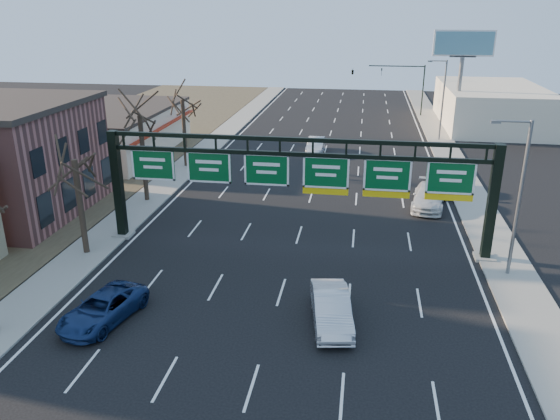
% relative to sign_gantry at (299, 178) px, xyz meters
% --- Properties ---
extents(ground, '(160.00, 160.00, 0.00)m').
position_rel_sign_gantry_xyz_m(ground, '(-0.16, -8.00, -4.63)').
color(ground, black).
rests_on(ground, ground).
extents(sidewalk_left, '(3.00, 120.00, 0.12)m').
position_rel_sign_gantry_xyz_m(sidewalk_left, '(-12.96, 12.00, -4.57)').
color(sidewalk_left, gray).
rests_on(sidewalk_left, ground).
extents(sidewalk_right, '(3.00, 120.00, 0.12)m').
position_rel_sign_gantry_xyz_m(sidewalk_right, '(12.64, 12.00, -4.57)').
color(sidewalk_right, gray).
rests_on(sidewalk_right, ground).
extents(dirt_strip_left, '(21.00, 120.00, 0.06)m').
position_rel_sign_gantry_xyz_m(dirt_strip_left, '(-25.16, 12.00, -4.60)').
color(dirt_strip_left, '#473D2B').
rests_on(dirt_strip_left, ground).
extents(lane_markings, '(21.60, 120.00, 0.01)m').
position_rel_sign_gantry_xyz_m(lane_markings, '(-0.16, 12.00, -4.62)').
color(lane_markings, white).
rests_on(lane_markings, ground).
extents(sign_gantry, '(24.60, 1.20, 7.20)m').
position_rel_sign_gantry_xyz_m(sign_gantry, '(0.00, 0.00, 0.00)').
color(sign_gantry, black).
rests_on(sign_gantry, ground).
extents(brick_block, '(10.40, 12.40, 8.30)m').
position_rel_sign_gantry_xyz_m(brick_block, '(-21.66, 3.00, -0.47)').
color(brick_block, '#8F524E').
rests_on(brick_block, ground).
extents(cream_strip, '(10.90, 18.40, 4.70)m').
position_rel_sign_gantry_xyz_m(cream_strip, '(-21.64, 21.00, -2.27)').
color(cream_strip, beige).
rests_on(cream_strip, ground).
extents(building_right_distant, '(12.00, 20.00, 5.00)m').
position_rel_sign_gantry_xyz_m(building_right_distant, '(19.84, 42.00, -2.13)').
color(building_right_distant, beige).
rests_on(building_right_distant, ground).
extents(tree_gantry, '(3.60, 3.60, 8.48)m').
position_rel_sign_gantry_xyz_m(tree_gantry, '(-12.96, -3.00, 2.48)').
color(tree_gantry, black).
rests_on(tree_gantry, sidewalk_left).
extents(tree_mid, '(3.60, 3.60, 9.24)m').
position_rel_sign_gantry_xyz_m(tree_mid, '(-12.96, 7.00, 3.23)').
color(tree_mid, black).
rests_on(tree_mid, sidewalk_left).
extents(tree_far, '(3.60, 3.60, 8.86)m').
position_rel_sign_gantry_xyz_m(tree_far, '(-12.96, 17.00, 2.86)').
color(tree_far, black).
rests_on(tree_far, sidewalk_left).
extents(streetlight_near, '(2.15, 0.22, 9.00)m').
position_rel_sign_gantry_xyz_m(streetlight_near, '(12.31, -2.00, 0.45)').
color(streetlight_near, slate).
rests_on(streetlight_near, sidewalk_right).
extents(streetlight_far, '(2.15, 0.22, 9.00)m').
position_rel_sign_gantry_xyz_m(streetlight_far, '(12.31, 32.00, 0.45)').
color(streetlight_far, slate).
rests_on(streetlight_far, sidewalk_right).
extents(billboard_right, '(7.00, 0.50, 12.00)m').
position_rel_sign_gantry_xyz_m(billboard_right, '(14.84, 36.98, 4.43)').
color(billboard_right, slate).
rests_on(billboard_right, ground).
extents(traffic_signal_mast, '(10.16, 0.54, 7.00)m').
position_rel_sign_gantry_xyz_m(traffic_signal_mast, '(5.53, 47.00, 0.87)').
color(traffic_signal_mast, black).
rests_on(traffic_signal_mast, ground).
extents(car_blue_suv, '(3.40, 5.41, 1.39)m').
position_rel_sign_gantry_xyz_m(car_blue_suv, '(-8.35, -10.20, -3.93)').
color(car_blue_suv, navy).
rests_on(car_blue_suv, ground).
extents(car_silver_sedan, '(2.53, 5.18, 1.64)m').
position_rel_sign_gantry_xyz_m(car_silver_sedan, '(2.71, -8.69, -3.81)').
color(car_silver_sedan, silver).
rests_on(car_silver_sedan, ground).
extents(car_white_wagon, '(3.15, 5.94, 1.64)m').
position_rel_sign_gantry_xyz_m(car_white_wagon, '(9.01, 9.00, -3.81)').
color(car_white_wagon, silver).
rests_on(car_white_wagon, ground).
extents(car_grey_far, '(2.85, 5.13, 1.65)m').
position_rel_sign_gantry_xyz_m(car_grey_far, '(10.34, 12.67, -3.80)').
color(car_grey_far, '#3D3E41').
rests_on(car_grey_far, ground).
extents(car_silver_distant, '(1.77, 4.83, 1.58)m').
position_rel_sign_gantry_xyz_m(car_silver_distant, '(-1.09, 24.29, -3.84)').
color(car_silver_distant, silver).
rests_on(car_silver_distant, ground).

